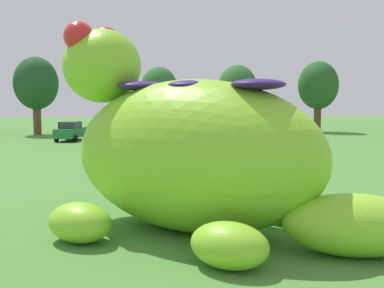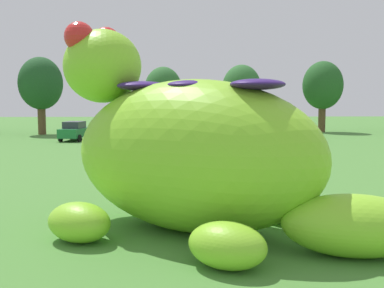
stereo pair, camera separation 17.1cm
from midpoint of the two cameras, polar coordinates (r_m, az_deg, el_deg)
ground_plane at (r=14.61m, az=5.49°, el=-9.49°), size 160.00×160.00×0.00m
giant_inflatable_creature at (r=13.16m, az=-0.06°, el=-1.18°), size 11.93×8.30×6.14m
car_green at (r=42.76m, az=-14.86°, el=1.56°), size 2.41×4.31×1.72m
car_black at (r=42.30m, az=-9.38°, el=1.63°), size 2.07×4.17×1.72m
car_red at (r=41.93m, az=-4.47°, el=1.65°), size 2.20×4.23×1.72m
car_orange at (r=41.47m, az=0.90°, el=1.62°), size 2.54×4.36×1.72m
box_truck at (r=43.90m, az=10.29°, el=2.73°), size 2.76×6.54×2.95m
tree_left at (r=50.77m, az=-18.81°, el=7.05°), size 4.54×4.54×8.05m
tree_mid_left at (r=50.25m, az=-4.18°, el=6.70°), size 4.04×4.04×7.17m
tree_centre_left at (r=49.50m, az=5.54°, el=6.82°), size 4.13×4.13×7.32m
tree_centre at (r=53.80m, az=15.25°, el=6.95°), size 4.45×4.45×7.90m
spectator_near_inflatable at (r=33.26m, az=5.92°, el=0.56°), size 0.38×0.26×1.71m
spectator_mid_field at (r=29.69m, az=-7.71°, el=-0.08°), size 0.38×0.26×1.71m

